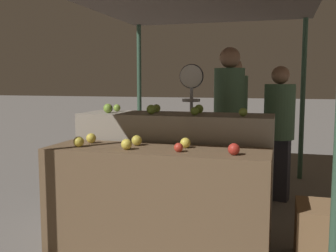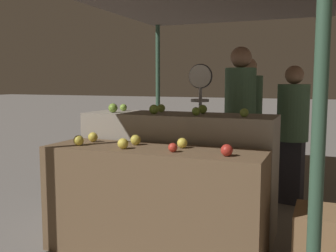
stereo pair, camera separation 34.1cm
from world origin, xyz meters
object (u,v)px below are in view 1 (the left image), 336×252
(produce_scale, at_px, (191,105))
(wooden_crate_side, at_px, (327,235))
(person_customer_right, at_px, (233,115))
(person_customer_left, at_px, (279,124))
(person_vendor_at_scale, at_px, (229,113))

(produce_scale, relative_size, wooden_crate_side, 3.44)
(person_customer_right, bearing_deg, wooden_crate_side, 115.31)
(person_customer_left, xyz_separation_m, person_customer_right, (-0.59, 0.35, 0.07))
(person_vendor_at_scale, distance_m, person_customer_left, 0.63)
(person_customer_left, bearing_deg, produce_scale, 43.94)
(person_customer_right, bearing_deg, produce_scale, 67.74)
(wooden_crate_side, bearing_deg, person_vendor_at_scale, 124.15)
(produce_scale, height_order, wooden_crate_side, produce_scale)
(person_vendor_at_scale, height_order, wooden_crate_side, person_vendor_at_scale)
(produce_scale, relative_size, person_vendor_at_scale, 0.89)
(produce_scale, xyz_separation_m, person_customer_left, (0.94, 0.56, -0.25))
(person_customer_right, bearing_deg, person_vendor_at_scale, 91.55)
(person_vendor_at_scale, relative_size, person_customer_right, 1.05)
(produce_scale, distance_m, wooden_crate_side, 1.96)
(produce_scale, bearing_deg, person_customer_left, 30.44)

